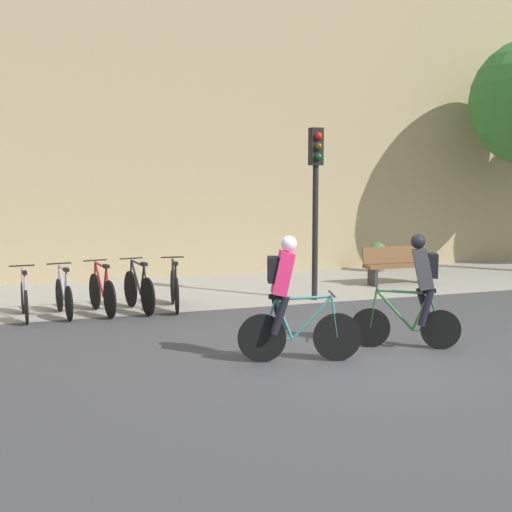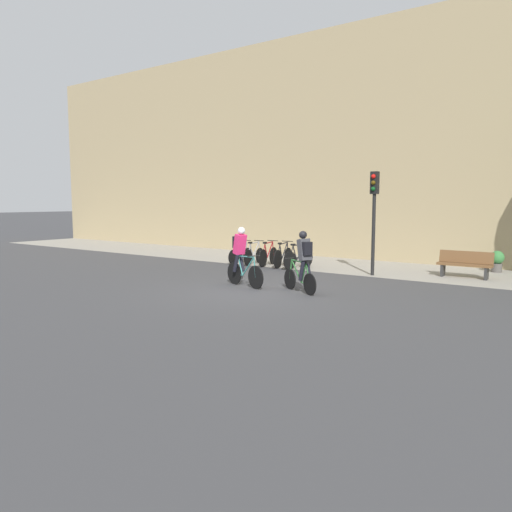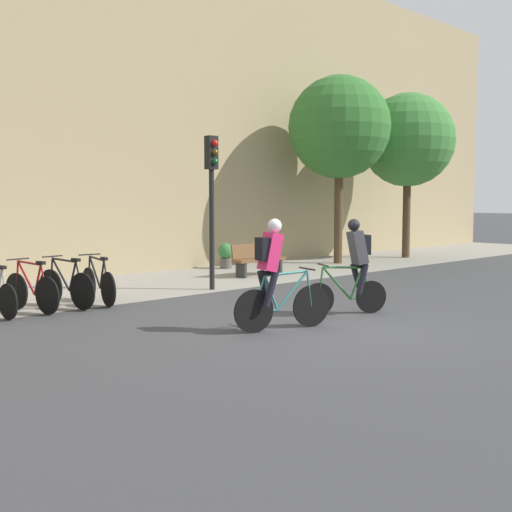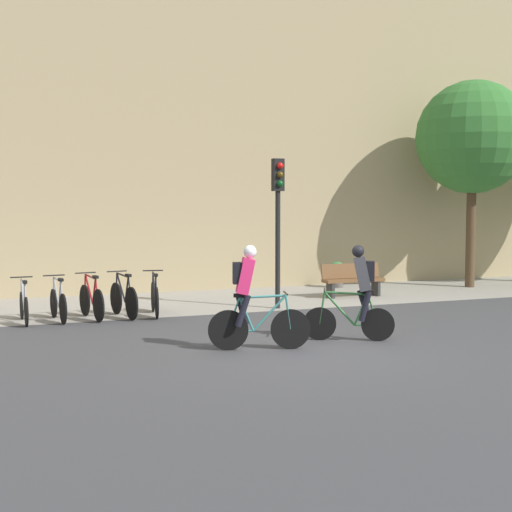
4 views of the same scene
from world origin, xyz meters
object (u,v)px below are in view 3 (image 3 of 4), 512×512
(cyclist_grey, at_px, (355,263))
(potted_plant, at_px, (226,254))
(bench, at_px, (258,259))
(parked_bike_4, at_px, (98,284))
(cyclist_pink, at_px, (274,272))
(traffic_light_pole, at_px, (212,184))
(parked_bike_2, at_px, (32,290))
(parked_bike_3, at_px, (66,286))

(cyclist_grey, xyz_separation_m, potted_plant, (3.58, 7.62, -0.51))
(bench, distance_m, potted_plant, 2.15)
(parked_bike_4, height_order, potted_plant, parked_bike_4)
(parked_bike_4, xyz_separation_m, potted_plant, (6.33, 3.31, 0.03))
(cyclist_pink, bearing_deg, parked_bike_4, 97.94)
(parked_bike_4, height_order, traffic_light_pole, traffic_light_pole)
(cyclist_pink, distance_m, parked_bike_2, 4.82)
(parked_bike_2, relative_size, parked_bike_3, 0.98)
(cyclist_pink, xyz_separation_m, parked_bike_3, (-1.30, 4.35, -0.53))
(potted_plant, bearing_deg, traffic_light_pole, -135.12)
(traffic_light_pole, height_order, bench, traffic_light_pole)
(cyclist_pink, height_order, potted_plant, cyclist_pink)
(parked_bike_3, distance_m, potted_plant, 7.76)
(cyclist_pink, xyz_separation_m, cyclist_grey, (2.14, 0.04, 0.00))
(parked_bike_3, relative_size, bench, 0.98)
(cyclist_pink, height_order, parked_bike_3, cyclist_pink)
(cyclist_grey, relative_size, parked_bike_4, 1.02)
(cyclist_pink, relative_size, parked_bike_3, 1.06)
(bench, height_order, potted_plant, bench)
(cyclist_pink, distance_m, parked_bike_4, 4.43)
(parked_bike_2, relative_size, parked_bike_4, 0.97)
(parked_bike_3, height_order, traffic_light_pole, traffic_light_pole)
(traffic_light_pole, distance_m, bench, 3.60)
(cyclist_pink, relative_size, cyclist_grey, 1.02)
(parked_bike_4, relative_size, potted_plant, 2.18)
(parked_bike_4, bearing_deg, parked_bike_2, 179.97)
(potted_plant, bearing_deg, bench, -106.72)
(potted_plant, bearing_deg, parked_bike_2, -156.77)
(parked_bike_4, height_order, bench, parked_bike_4)
(bench, bearing_deg, cyclist_grey, -118.03)
(parked_bike_2, distance_m, traffic_light_pole, 4.83)
(cyclist_grey, bearing_deg, parked_bike_3, 128.58)
(cyclist_grey, relative_size, parked_bike_3, 1.03)
(parked_bike_3, bearing_deg, traffic_light_pole, -0.25)
(cyclist_pink, distance_m, cyclist_grey, 2.14)
(traffic_light_pole, bearing_deg, parked_bike_4, 179.71)
(parked_bike_2, bearing_deg, cyclist_grey, -46.19)
(parked_bike_2, height_order, parked_bike_3, parked_bike_3)
(cyclist_grey, relative_size, potted_plant, 2.23)
(parked_bike_2, bearing_deg, bench, 10.01)
(cyclist_grey, bearing_deg, traffic_light_pole, 86.81)
(potted_plant, bearing_deg, cyclist_grey, -115.16)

